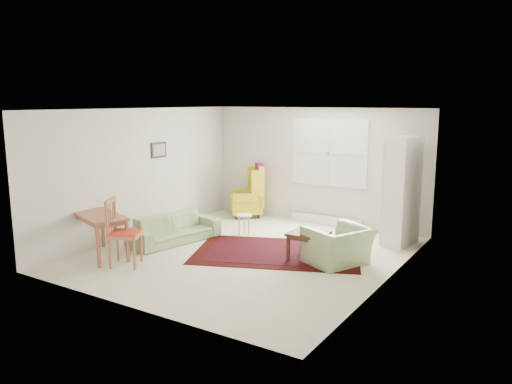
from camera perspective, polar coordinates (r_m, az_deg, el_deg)
The scene contains 10 objects.
room at distance 8.71m, azimuth -0.21°, elevation 1.23°, with size 5.04×5.54×2.51m.
rug at distance 8.87m, azimuth 2.40°, elevation -6.85°, with size 2.86×1.84×0.03m, color black, non-canonical shape.
sofa at distance 9.57m, azimuth -9.33°, elevation -3.55°, with size 1.78×0.70×0.72m, color #8DA56E.
armchair at distance 8.27m, azimuth 9.34°, elevation -5.66°, with size 0.96×0.84×0.75m, color #8DA56E.
wingback_chair at distance 11.44m, azimuth -1.16°, elevation 0.18°, with size 0.71×0.75×1.23m, color gold, non-canonical shape.
coffee_table at distance 8.45m, azimuth 6.02°, elevation -6.15°, with size 0.60×0.60×0.49m, color #3F1F13, non-canonical shape.
stool at distance 9.98m, azimuth -1.37°, elevation -3.74°, with size 0.31×0.31×0.41m, color white, non-canonical shape.
cabinet at distance 9.55m, azimuth 16.39°, elevation 0.07°, with size 0.42×0.80×2.00m, color white, non-canonical shape.
desk at distance 8.94m, azimuth -17.34°, elevation -4.79°, with size 1.18×0.59×0.75m, color #A66142, non-canonical shape.
desk_chair at distance 8.33m, azimuth -14.75°, elevation -4.49°, with size 0.48×0.48×1.10m, color #A66142, non-canonical shape.
Camera 1 is at (4.64, -7.04, 2.65)m, focal length 35.00 mm.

